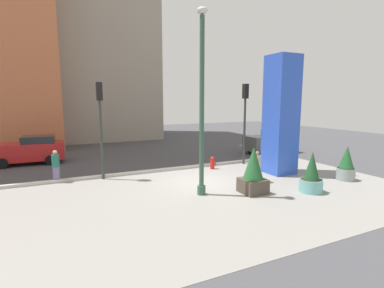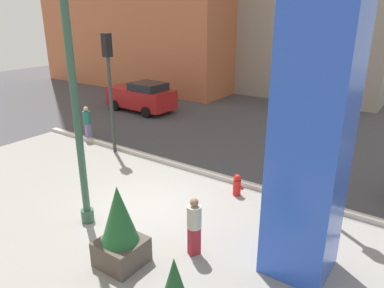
% 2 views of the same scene
% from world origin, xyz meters
% --- Properties ---
extents(ground_plane, '(60.00, 60.00, 0.00)m').
position_xyz_m(ground_plane, '(0.00, 4.00, 0.00)').
color(ground_plane, '#47474C').
extents(plaza_pavement, '(18.00, 10.00, 0.02)m').
position_xyz_m(plaza_pavement, '(0.00, -2.00, 0.00)').
color(plaza_pavement, gray).
rests_on(plaza_pavement, ground_plane).
extents(curb_strip, '(18.00, 0.24, 0.16)m').
position_xyz_m(curb_strip, '(0.00, 3.12, 0.08)').
color(curb_strip, '#B7B2A8').
rests_on(curb_strip, ground_plane).
extents(lamp_post, '(0.44, 0.44, 7.71)m').
position_xyz_m(lamp_post, '(-0.83, -1.57, 3.77)').
color(lamp_post, '#335642').
rests_on(lamp_post, ground_plane).
extents(art_pillar_blue, '(1.45, 1.45, 6.47)m').
position_xyz_m(art_pillar_blue, '(4.86, -0.03, 3.23)').
color(art_pillar_blue, blue).
rests_on(art_pillar_blue, ground_plane).
extents(potted_plant_by_pillar, '(1.04, 1.04, 2.07)m').
position_xyz_m(potted_plant_by_pillar, '(1.33, -2.34, 0.96)').
color(potted_plant_by_pillar, '#4C4238').
rests_on(potted_plant_by_pillar, ground_plane).
extents(potted_plant_curbside, '(0.89, 0.89, 1.77)m').
position_xyz_m(potted_plant_curbside, '(6.93, -2.67, 0.80)').
color(potted_plant_curbside, gray).
rests_on(potted_plant_curbside, ground_plane).
extents(potted_plant_near_right, '(1.00, 1.00, 1.83)m').
position_xyz_m(potted_plant_near_right, '(3.74, -3.35, 0.73)').
color(potted_plant_near_right, '#6BB2B2').
rests_on(potted_plant_near_right, ground_plane).
extents(fire_hydrant, '(0.36, 0.26, 0.75)m').
position_xyz_m(fire_hydrant, '(1.93, 2.35, 0.37)').
color(fire_hydrant, red).
rests_on(fire_hydrant, ground_plane).
extents(traffic_light_corner, '(0.28, 0.42, 4.95)m').
position_xyz_m(traffic_light_corner, '(-4.30, 2.84, 3.32)').
color(traffic_light_corner, '#333833').
rests_on(traffic_light_corner, ground_plane).
extents(traffic_light_far_side, '(0.28, 0.42, 5.07)m').
position_xyz_m(traffic_light_far_side, '(4.44, 2.74, 3.39)').
color(traffic_light_far_side, '#333833').
rests_on(traffic_light_far_side, ground_plane).
extents(car_passing_lane, '(4.29, 2.22, 1.79)m').
position_xyz_m(car_passing_lane, '(-8.00, 8.66, 0.90)').
color(car_passing_lane, red).
rests_on(car_passing_lane, ground_plane).
extents(car_curb_east, '(3.99, 2.00, 1.77)m').
position_xyz_m(car_curb_east, '(8.71, 5.16, 0.89)').
color(car_curb_east, '#565B56').
rests_on(car_curb_east, ground_plane).
extents(pedestrian_crossing, '(0.44, 0.44, 1.62)m').
position_xyz_m(pedestrian_crossing, '(-6.49, 3.24, 0.90)').
color(pedestrian_crossing, slate).
rests_on(pedestrian_crossing, ground_plane).
extents(pedestrian_by_curb, '(0.48, 0.48, 1.57)m').
position_xyz_m(pedestrian_by_curb, '(2.55, -1.04, 0.87)').
color(pedestrian_by_curb, maroon).
rests_on(pedestrian_by_curb, ground_plane).
extents(highrise_across_street, '(10.76, 10.40, 25.08)m').
position_xyz_m(highrise_across_street, '(-1.55, 21.42, 12.54)').
color(highrise_across_street, '#9E9384').
rests_on(highrise_across_street, ground_plane).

